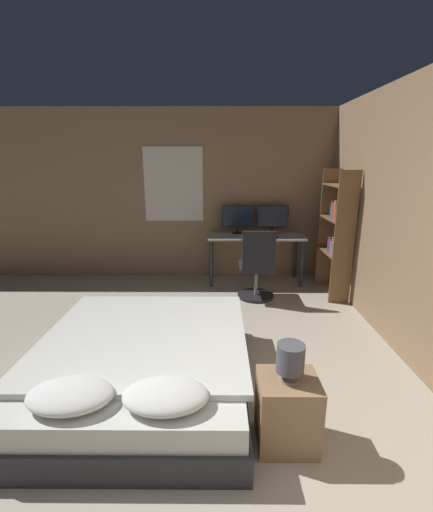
{
  "coord_description": "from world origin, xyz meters",
  "views": [
    {
      "loc": [
        0.01,
        -1.25,
        1.9
      ],
      "look_at": [
        -0.02,
        2.88,
        0.75
      ],
      "focal_mm": 24.0,
      "sensor_mm": 36.0,
      "label": 1
    }
  ],
  "objects_px": {
    "monitor_left": "(238,218)",
    "keyboard": "(257,237)",
    "bookshelf": "(338,229)",
    "nightstand": "(287,411)",
    "bed": "(144,364)",
    "office_chair": "(257,271)",
    "computer_mouse": "(276,237)",
    "monitor_right": "(272,218)",
    "bedside_lamp": "(290,359)",
    "desk": "(255,242)"
  },
  "relations": [
    {
      "from": "bed",
      "to": "nightstand",
      "type": "height_order",
      "value": "bed"
    },
    {
      "from": "monitor_left",
      "to": "bed",
      "type": "bearing_deg",
      "value": -108.04
    },
    {
      "from": "monitor_right",
      "to": "keyboard",
      "type": "distance_m",
      "value": 0.51
    },
    {
      "from": "keyboard",
      "to": "bookshelf",
      "type": "bearing_deg",
      "value": -20.35
    },
    {
      "from": "bedside_lamp",
      "to": "office_chair",
      "type": "bearing_deg",
      "value": 88.5
    },
    {
      "from": "desk",
      "to": "monitor_right",
      "type": "xyz_separation_m",
      "value": [
        0.28,
        0.18,
        0.36
      ]
    },
    {
      "from": "bed",
      "to": "monitor_right",
      "type": "xyz_separation_m",
      "value": [
        1.5,
        2.89,
        0.8
      ]
    },
    {
      "from": "computer_mouse",
      "to": "bookshelf",
      "type": "relative_size",
      "value": 0.04
    },
    {
      "from": "computer_mouse",
      "to": "bedside_lamp",
      "type": "bearing_deg",
      "value": -97.46
    },
    {
      "from": "nightstand",
      "to": "desk",
      "type": "relative_size",
      "value": 0.34
    },
    {
      "from": "nightstand",
      "to": "bookshelf",
      "type": "relative_size",
      "value": 0.28
    },
    {
      "from": "nightstand",
      "to": "office_chair",
      "type": "distance_m",
      "value": 2.6
    },
    {
      "from": "computer_mouse",
      "to": "office_chair",
      "type": "relative_size",
      "value": 0.07
    },
    {
      "from": "keyboard",
      "to": "computer_mouse",
      "type": "distance_m",
      "value": 0.3
    },
    {
      "from": "monitor_left",
      "to": "nightstand",
      "type": "bearing_deg",
      "value": -87.3
    },
    {
      "from": "nightstand",
      "to": "computer_mouse",
      "type": "bearing_deg",
      "value": 82.54
    },
    {
      "from": "nightstand",
      "to": "desk",
      "type": "bearing_deg",
      "value": 88.01
    },
    {
      "from": "bed",
      "to": "computer_mouse",
      "type": "xyz_separation_m",
      "value": [
        1.52,
        2.54,
        0.56
      ]
    },
    {
      "from": "computer_mouse",
      "to": "monitor_right",
      "type": "bearing_deg",
      "value": 92.7
    },
    {
      "from": "bookshelf",
      "to": "computer_mouse",
      "type": "bearing_deg",
      "value": 152.94
    },
    {
      "from": "keyboard",
      "to": "bookshelf",
      "type": "xyz_separation_m",
      "value": [
        1.08,
        -0.4,
        0.21
      ]
    },
    {
      "from": "bookshelf",
      "to": "monitor_left",
      "type": "bearing_deg",
      "value": 151.1
    },
    {
      "from": "nightstand",
      "to": "keyboard",
      "type": "relative_size",
      "value": 1.22
    },
    {
      "from": "bed",
      "to": "bedside_lamp",
      "type": "bearing_deg",
      "value": -28.46
    },
    {
      "from": "desk",
      "to": "monitor_right",
      "type": "relative_size",
      "value": 2.95
    },
    {
      "from": "desk",
      "to": "computer_mouse",
      "type": "distance_m",
      "value": 0.36
    },
    {
      "from": "office_chair",
      "to": "desk",
      "type": "bearing_deg",
      "value": 86.24
    },
    {
      "from": "bedside_lamp",
      "to": "bookshelf",
      "type": "bearing_deg",
      "value": 66.42
    },
    {
      "from": "keyboard",
      "to": "office_chair",
      "type": "relative_size",
      "value": 0.41
    },
    {
      "from": "monitor_left",
      "to": "office_chair",
      "type": "bearing_deg",
      "value": -75.34
    },
    {
      "from": "nightstand",
      "to": "monitor_left",
      "type": "relative_size",
      "value": 1.0
    },
    {
      "from": "bedside_lamp",
      "to": "keyboard",
      "type": "bearing_deg",
      "value": 87.9
    },
    {
      "from": "monitor_left",
      "to": "keyboard",
      "type": "xyz_separation_m",
      "value": [
        0.28,
        -0.35,
        -0.25
      ]
    },
    {
      "from": "nightstand",
      "to": "computer_mouse",
      "type": "distance_m",
      "value": 3.21
    },
    {
      "from": "bed",
      "to": "bookshelf",
      "type": "relative_size",
      "value": 1.1
    },
    {
      "from": "computer_mouse",
      "to": "bookshelf",
      "type": "height_order",
      "value": "bookshelf"
    },
    {
      "from": "desk",
      "to": "keyboard",
      "type": "xyz_separation_m",
      "value": [
        0.0,
        -0.17,
        0.11
      ]
    },
    {
      "from": "computer_mouse",
      "to": "monitor_left",
      "type": "bearing_deg",
      "value": 148.7
    },
    {
      "from": "office_chair",
      "to": "bookshelf",
      "type": "relative_size",
      "value": 0.56
    },
    {
      "from": "desk",
      "to": "monitor_right",
      "type": "bearing_deg",
      "value": 32.29
    },
    {
      "from": "monitor_left",
      "to": "keyboard",
      "type": "height_order",
      "value": "monitor_left"
    },
    {
      "from": "bed",
      "to": "nightstand",
      "type": "xyz_separation_m",
      "value": [
        1.1,
        -0.6,
        0.02
      ]
    },
    {
      "from": "bed",
      "to": "bedside_lamp",
      "type": "xyz_separation_m",
      "value": [
        1.1,
        -0.6,
        0.43
      ]
    },
    {
      "from": "monitor_right",
      "to": "bed",
      "type": "bearing_deg",
      "value": -117.44
    },
    {
      "from": "bookshelf",
      "to": "desk",
      "type": "bearing_deg",
      "value": 152.02
    },
    {
      "from": "nightstand",
      "to": "bookshelf",
      "type": "bearing_deg",
      "value": 66.42
    },
    {
      "from": "monitor_left",
      "to": "bookshelf",
      "type": "xyz_separation_m",
      "value": [
        1.36,
        -0.75,
        -0.04
      ]
    },
    {
      "from": "bedside_lamp",
      "to": "office_chair",
      "type": "distance_m",
      "value": 2.61
    },
    {
      "from": "desk",
      "to": "keyboard",
      "type": "height_order",
      "value": "keyboard"
    },
    {
      "from": "monitor_left",
      "to": "keyboard",
      "type": "distance_m",
      "value": 0.51
    }
  ]
}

